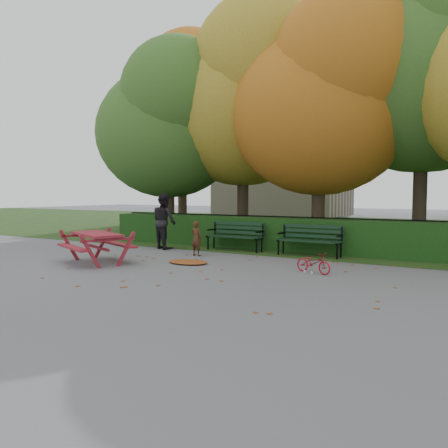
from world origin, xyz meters
The scene contains 18 objects.
ground centered at (0.00, 0.00, 0.00)m, with size 90.00×90.00×0.00m, color slate.
grass_strip centered at (0.00, 14.00, 0.01)m, with size 90.00×90.00×0.00m, color #1A3313.
building_left centered at (-9.00, 26.00, 7.50)m, with size 10.00×7.00×15.00m, color tan.
hedge centered at (0.00, 4.50, 0.50)m, with size 13.00×0.90×1.00m, color black.
iron_fence centered at (0.00, 5.30, 0.54)m, with size 14.00×0.04×1.02m.
tree_a centered at (-5.19, 5.58, 4.52)m, with size 5.88×5.60×7.48m.
tree_b centered at (-2.44, 6.75, 5.40)m, with size 6.72×6.40×8.79m.
tree_c centered at (0.83, 5.96, 4.82)m, with size 6.30×6.00×8.00m.
tree_d centered at (3.88, 7.23, 5.98)m, with size 7.14×6.80×9.58m.
tree_f centered at (-7.13, 9.24, 5.69)m, with size 6.93×6.60×9.19m.
bench_left centered at (-1.30, 3.70, 0.52)m, with size 1.80×0.57×0.88m.
bench_right centered at (1.10, 3.70, 0.52)m, with size 1.80×0.57×0.88m.
picnic_table centered at (-3.19, -0.23, 0.60)m, with size 2.22×2.03×0.87m.
leaf_pile centered at (-1.14, 0.87, 0.04)m, with size 1.08×0.74×0.07m, color maroon.
leaf_scatter centered at (0.00, 0.30, 0.01)m, with size 9.00×5.70×0.01m, color maroon, non-canonical shape.
child centered at (-1.70, 2.10, 0.50)m, with size 0.36×0.24×1.00m, color #3E2414.
adult centered at (-3.47, 2.90, 0.89)m, with size 0.87×0.67×1.78m, color black.
bicycle centered at (2.06, 1.16, 0.23)m, with size 0.31×0.89×0.47m, color #A20F20.
Camera 1 is at (5.18, -8.12, 1.77)m, focal length 35.00 mm.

